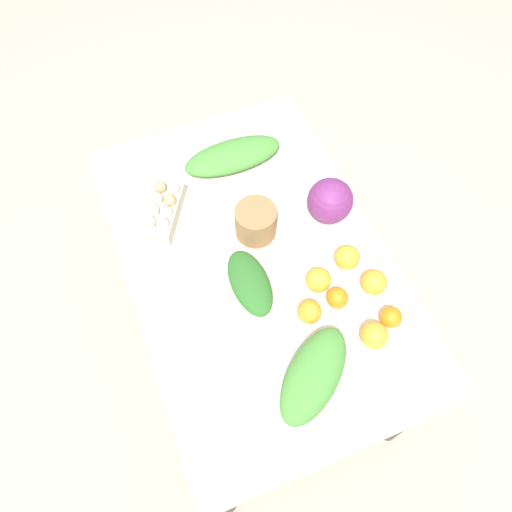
{
  "coord_description": "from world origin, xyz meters",
  "views": [
    {
      "loc": [
        -0.74,
        0.3,
        2.19
      ],
      "look_at": [
        0.0,
        0.0,
        0.78
      ],
      "focal_mm": 35.0,
      "sensor_mm": 36.0,
      "label": 1
    }
  ],
  "objects_px": {
    "orange_1": "(337,298)",
    "orange_4": "(309,312)",
    "orange_0": "(374,335)",
    "paper_bag": "(256,222)",
    "greens_bunch_kale": "(250,283)",
    "cabbage_purple": "(330,201)",
    "orange_2": "(374,282)",
    "orange_3": "(318,280)",
    "greens_bunch_dandelion": "(233,156)",
    "greens_bunch_beet_tops": "(315,374)",
    "orange_6": "(347,257)",
    "orange_5": "(391,317)",
    "egg_carton": "(163,210)"
  },
  "relations": [
    {
      "from": "cabbage_purple",
      "to": "orange_3",
      "type": "height_order",
      "value": "cabbage_purple"
    },
    {
      "from": "greens_bunch_kale",
      "to": "orange_0",
      "type": "relative_size",
      "value": 2.96
    },
    {
      "from": "orange_2",
      "to": "orange_4",
      "type": "xyz_separation_m",
      "value": [
        -0.01,
        0.23,
        -0.0
      ]
    },
    {
      "from": "greens_bunch_dandelion",
      "to": "orange_0",
      "type": "height_order",
      "value": "orange_0"
    },
    {
      "from": "orange_6",
      "to": "orange_0",
      "type": "bearing_deg",
      "value": 169.99
    },
    {
      "from": "greens_bunch_dandelion",
      "to": "orange_0",
      "type": "xyz_separation_m",
      "value": [
        -0.8,
        -0.14,
        0.0
      ]
    },
    {
      "from": "cabbage_purple",
      "to": "orange_6",
      "type": "bearing_deg",
      "value": 170.75
    },
    {
      "from": "cabbage_purple",
      "to": "orange_4",
      "type": "bearing_deg",
      "value": 145.32
    },
    {
      "from": "greens_bunch_beet_tops",
      "to": "orange_2",
      "type": "distance_m",
      "value": 0.35
    },
    {
      "from": "paper_bag",
      "to": "orange_1",
      "type": "xyz_separation_m",
      "value": [
        -0.34,
        -0.13,
        -0.03
      ]
    },
    {
      "from": "paper_bag",
      "to": "greens_bunch_dandelion",
      "type": "height_order",
      "value": "paper_bag"
    },
    {
      "from": "greens_bunch_kale",
      "to": "greens_bunch_beet_tops",
      "type": "distance_m",
      "value": 0.35
    },
    {
      "from": "orange_4",
      "to": "orange_6",
      "type": "relative_size",
      "value": 0.91
    },
    {
      "from": "orange_3",
      "to": "cabbage_purple",
      "type": "bearing_deg",
      "value": -32.85
    },
    {
      "from": "cabbage_purple",
      "to": "orange_2",
      "type": "relative_size",
      "value": 1.9
    },
    {
      "from": "orange_0",
      "to": "cabbage_purple",
      "type": "bearing_deg",
      "value": -9.69
    },
    {
      "from": "orange_1",
      "to": "egg_carton",
      "type": "bearing_deg",
      "value": 38.3
    },
    {
      "from": "paper_bag",
      "to": "orange_0",
      "type": "xyz_separation_m",
      "value": [
        -0.49,
        -0.18,
        -0.02
      ]
    },
    {
      "from": "cabbage_purple",
      "to": "orange_5",
      "type": "xyz_separation_m",
      "value": [
        -0.43,
        0.0,
        -0.04
      ]
    },
    {
      "from": "cabbage_purple",
      "to": "orange_2",
      "type": "height_order",
      "value": "cabbage_purple"
    },
    {
      "from": "orange_2",
      "to": "orange_5",
      "type": "xyz_separation_m",
      "value": [
        -0.12,
        0.01,
        -0.01
      ]
    },
    {
      "from": "cabbage_purple",
      "to": "orange_1",
      "type": "bearing_deg",
      "value": 158.44
    },
    {
      "from": "orange_1",
      "to": "cabbage_purple",
      "type": "bearing_deg",
      "value": -21.56
    },
    {
      "from": "greens_bunch_kale",
      "to": "greens_bunch_beet_tops",
      "type": "relative_size",
      "value": 0.78
    },
    {
      "from": "greens_bunch_beet_tops",
      "to": "orange_0",
      "type": "xyz_separation_m",
      "value": [
        0.04,
        -0.21,
        -0.01
      ]
    },
    {
      "from": "orange_4",
      "to": "orange_5",
      "type": "distance_m",
      "value": 0.24
    },
    {
      "from": "greens_bunch_dandelion",
      "to": "orange_0",
      "type": "distance_m",
      "value": 0.81
    },
    {
      "from": "orange_0",
      "to": "egg_carton",
      "type": "bearing_deg",
      "value": 34.03
    },
    {
      "from": "orange_1",
      "to": "orange_4",
      "type": "distance_m",
      "value": 0.1
    },
    {
      "from": "greens_bunch_dandelion",
      "to": "orange_5",
      "type": "bearing_deg",
      "value": -164.03
    },
    {
      "from": "orange_1",
      "to": "orange_2",
      "type": "bearing_deg",
      "value": -88.97
    },
    {
      "from": "paper_bag",
      "to": "greens_bunch_kale",
      "type": "relative_size",
      "value": 0.57
    },
    {
      "from": "orange_0",
      "to": "orange_4",
      "type": "bearing_deg",
      "value": 45.67
    },
    {
      "from": "greens_bunch_beet_tops",
      "to": "orange_6",
      "type": "distance_m",
      "value": 0.4
    },
    {
      "from": "greens_bunch_beet_tops",
      "to": "greens_bunch_dandelion",
      "type": "bearing_deg",
      "value": -4.9
    },
    {
      "from": "paper_bag",
      "to": "orange_3",
      "type": "xyz_separation_m",
      "value": [
        -0.26,
        -0.1,
        -0.02
      ]
    },
    {
      "from": "greens_bunch_kale",
      "to": "orange_1",
      "type": "bearing_deg",
      "value": -123.49
    },
    {
      "from": "cabbage_purple",
      "to": "greens_bunch_beet_tops",
      "type": "relative_size",
      "value": 0.49
    },
    {
      "from": "orange_3",
      "to": "orange_4",
      "type": "xyz_separation_m",
      "value": [
        -0.09,
        0.07,
        -0.0
      ]
    },
    {
      "from": "paper_bag",
      "to": "greens_bunch_dandelion",
      "type": "relative_size",
      "value": 0.38
    },
    {
      "from": "orange_5",
      "to": "egg_carton",
      "type": "bearing_deg",
      "value": 39.86
    },
    {
      "from": "orange_0",
      "to": "orange_1",
      "type": "distance_m",
      "value": 0.16
    },
    {
      "from": "egg_carton",
      "to": "orange_2",
      "type": "relative_size",
      "value": 3.03
    },
    {
      "from": "cabbage_purple",
      "to": "orange_1",
      "type": "height_order",
      "value": "cabbage_purple"
    },
    {
      "from": "greens_bunch_beet_tops",
      "to": "orange_4",
      "type": "relative_size",
      "value": 4.18
    },
    {
      "from": "egg_carton",
      "to": "orange_1",
      "type": "bearing_deg",
      "value": 69.54
    },
    {
      "from": "egg_carton",
      "to": "orange_2",
      "type": "bearing_deg",
      "value": 77.5
    },
    {
      "from": "orange_0",
      "to": "orange_2",
      "type": "xyz_separation_m",
      "value": [
        0.15,
        -0.08,
        -0.0
      ]
    },
    {
      "from": "orange_4",
      "to": "cabbage_purple",
      "type": "bearing_deg",
      "value": -34.68
    },
    {
      "from": "egg_carton",
      "to": "cabbage_purple",
      "type": "bearing_deg",
      "value": 100.65
    }
  ]
}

